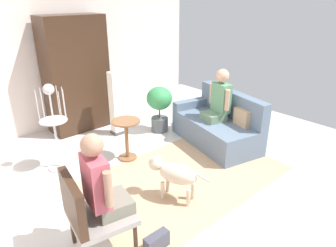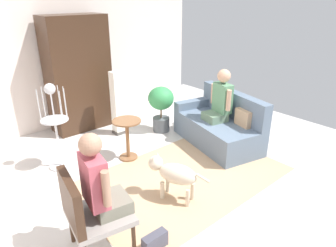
# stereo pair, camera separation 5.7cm
# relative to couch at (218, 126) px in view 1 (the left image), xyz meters

# --- Properties ---
(ground_plane) EXTENTS (7.32, 7.32, 0.00)m
(ground_plane) POSITION_rel_couch_xyz_m (-1.45, -0.43, -0.32)
(ground_plane) COLOR beige
(back_wall) EXTENTS (5.92, 0.12, 2.82)m
(back_wall) POSITION_rel_couch_xyz_m (-1.45, 2.68, 1.09)
(back_wall) COLOR silver
(back_wall) RESTS_ON ground
(area_rug) EXTENTS (2.99, 1.91, 0.01)m
(area_rug) POSITION_rel_couch_xyz_m (-1.31, -0.44, -0.32)
(area_rug) COLOR tan
(area_rug) RESTS_ON ground
(couch) EXTENTS (1.20, 1.80, 0.92)m
(couch) POSITION_rel_couch_xyz_m (0.00, 0.00, 0.00)
(couch) COLOR slate
(couch) RESTS_ON ground
(armchair) EXTENTS (0.70, 0.70, 0.94)m
(armchair) POSITION_rel_couch_xyz_m (-3.01, -0.83, 0.22)
(armchair) COLOR #382316
(armchair) RESTS_ON ground
(person_on_couch) EXTENTS (0.47, 0.50, 0.89)m
(person_on_couch) POSITION_rel_couch_xyz_m (-0.03, -0.01, 0.52)
(person_on_couch) COLOR slate
(person_on_armchair) EXTENTS (0.48, 0.52, 0.90)m
(person_on_armchair) POSITION_rel_couch_xyz_m (-2.86, -0.86, 0.50)
(person_on_armchair) COLOR #6D6B5C
(round_end_table) EXTENTS (0.46, 0.46, 0.67)m
(round_end_table) POSITION_rel_couch_xyz_m (-1.57, 0.59, 0.09)
(round_end_table) COLOR brown
(round_end_table) RESTS_ON ground
(dog) EXTENTS (0.44, 0.80, 0.59)m
(dog) POSITION_rel_couch_xyz_m (-1.73, -0.70, 0.06)
(dog) COLOR beige
(dog) RESTS_ON ground
(bird_cage_stand) EXTENTS (0.40, 0.40, 1.35)m
(bird_cage_stand) POSITION_rel_couch_xyz_m (-2.52, 1.06, 0.37)
(bird_cage_stand) COLOR silver
(bird_cage_stand) RESTS_ON ground
(potted_plant) EXTENTS (0.49, 0.49, 0.89)m
(potted_plant) POSITION_rel_couch_xyz_m (-0.46, 1.08, 0.24)
(potted_plant) COLOR #4C5156
(potted_plant) RESTS_ON ground
(column_lamp) EXTENTS (0.20, 0.20, 1.21)m
(column_lamp) POSITION_rel_couch_xyz_m (-1.16, 1.53, 0.28)
(column_lamp) COLOR #4C4742
(column_lamp) RESTS_ON ground
(armoire_cabinet) EXTENTS (1.15, 0.56, 2.17)m
(armoire_cabinet) POSITION_rel_couch_xyz_m (-1.52, 2.27, 0.77)
(armoire_cabinet) COLOR #382316
(armoire_cabinet) RESTS_ON ground
(handbag) EXTENTS (0.29, 0.11, 0.19)m
(handbag) POSITION_rel_couch_xyz_m (-2.47, -1.23, -0.23)
(handbag) COLOR #3F3F4C
(handbag) RESTS_ON ground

